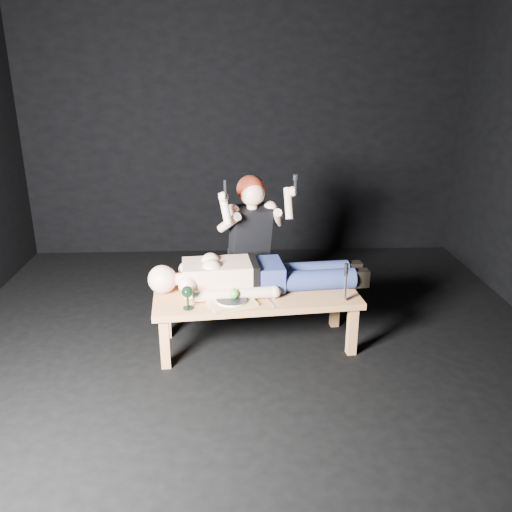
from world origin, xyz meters
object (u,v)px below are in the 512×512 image
(goblet, at_px, (188,298))
(carving_knife, at_px, (345,282))
(table, at_px, (256,320))
(serving_tray, at_px, (232,302))
(kneeling_woman, at_px, (247,244))
(lying_man, at_px, (261,271))

(goblet, height_order, carving_knife, carving_knife)
(table, height_order, serving_tray, serving_tray)
(table, xyz_separation_m, carving_knife, (0.67, -0.15, 0.38))
(serving_tray, bearing_deg, carving_knife, 0.98)
(table, relative_size, carving_knife, 5.30)
(table, distance_m, goblet, 0.65)
(carving_knife, bearing_deg, goblet, 178.92)
(table, xyz_separation_m, kneeling_woman, (-0.05, 0.58, 0.44))
(table, distance_m, carving_knife, 0.78)
(lying_man, height_order, kneeling_woman, kneeling_woman)
(serving_tray, xyz_separation_m, carving_knife, (0.86, 0.01, 0.14))
(kneeling_woman, distance_m, carving_knife, 1.03)
(lying_man, xyz_separation_m, goblet, (-0.56, -0.37, -0.05))
(lying_man, bearing_deg, carving_knife, -29.48)
(kneeling_woman, height_order, goblet, kneeling_woman)
(kneeling_woman, distance_m, serving_tray, 0.79)
(kneeling_woman, bearing_deg, goblet, -135.69)
(serving_tray, bearing_deg, lying_man, 51.26)
(lying_man, height_order, goblet, lying_man)
(lying_man, xyz_separation_m, serving_tray, (-0.24, -0.29, -0.13))
(table, bearing_deg, goblet, -160.11)
(table, distance_m, serving_tray, 0.35)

